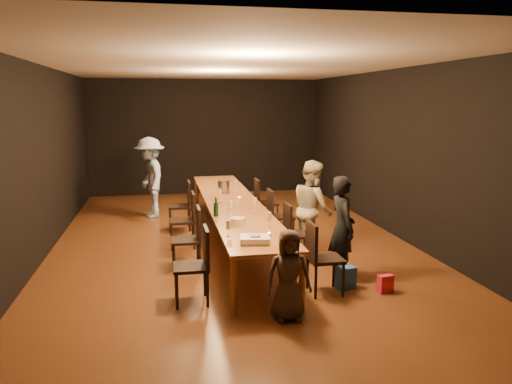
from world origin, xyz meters
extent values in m
plane|color=#3F270F|center=(0.00, 0.00, 0.00)|extent=(10.00, 10.00, 0.00)
cube|color=black|center=(0.00, 5.00, 1.50)|extent=(6.00, 0.04, 3.00)
cube|color=black|center=(0.00, -5.00, 1.50)|extent=(6.00, 0.04, 3.00)
cube|color=black|center=(-3.00, 0.00, 1.50)|extent=(0.04, 10.00, 3.00)
cube|color=black|center=(3.00, 0.00, 1.50)|extent=(0.04, 10.00, 3.00)
cube|color=silver|center=(0.00, 0.00, 3.00)|extent=(6.00, 10.00, 0.04)
cube|color=#965C2B|center=(0.00, 0.00, 0.72)|extent=(0.90, 6.00, 0.05)
cylinder|color=#965C2B|center=(-0.40, -2.90, 0.35)|extent=(0.08, 0.08, 0.70)
cylinder|color=#965C2B|center=(0.40, -2.90, 0.35)|extent=(0.08, 0.08, 0.70)
cylinder|color=#965C2B|center=(-0.40, 2.90, 0.35)|extent=(0.08, 0.08, 0.70)
cylinder|color=#965C2B|center=(0.40, 2.90, 0.35)|extent=(0.08, 0.08, 0.70)
imported|color=black|center=(1.24, -1.93, 0.72)|extent=(0.35, 0.53, 1.44)
imported|color=#BFB38F|center=(1.15, -0.87, 0.76)|extent=(0.62, 0.77, 1.53)
imported|color=#8EACDC|center=(-1.40, 2.40, 0.85)|extent=(0.85, 1.20, 1.69)
imported|color=#3D2E22|center=(0.19, -3.08, 0.52)|extent=(0.52, 0.35, 1.04)
cube|color=red|center=(1.61, -2.54, 0.12)|extent=(0.21, 0.14, 0.23)
cube|color=#255EA0|center=(1.16, -2.32, 0.15)|extent=(0.26, 0.19, 0.29)
cube|color=white|center=(-0.09, -2.53, 0.79)|extent=(0.39, 0.34, 0.08)
cube|color=black|center=(-0.09, -2.56, 0.83)|extent=(0.13, 0.11, 0.00)
cube|color=red|center=(-0.09, -2.46, 0.83)|extent=(0.18, 0.06, 0.00)
cylinder|color=white|center=(-0.17, -1.68, 0.81)|extent=(0.25, 0.25, 0.12)
cylinder|color=#A7A6AB|center=(-0.04, 0.84, 0.87)|extent=(0.27, 0.27, 0.24)
cylinder|color=#B2B7B2|center=(0.15, -2.24, 0.77)|extent=(0.05, 0.05, 0.03)
cylinder|color=#B2B7B2|center=(0.15, 0.20, 0.77)|extent=(0.05, 0.05, 0.03)
cylinder|color=#B2B7B2|center=(0.15, 1.79, 0.77)|extent=(0.05, 0.05, 0.03)
camera|label=1|loc=(-1.16, -8.21, 2.42)|focal=35.00mm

